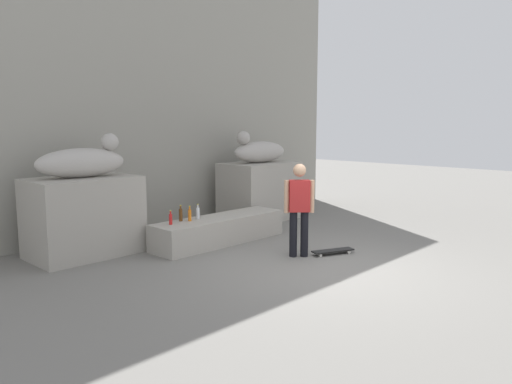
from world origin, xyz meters
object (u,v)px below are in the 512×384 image
at_px(statue_reclining_left, 83,161).
at_px(statue_reclining_right, 259,151).
at_px(skater, 299,206).
at_px(bottle_brown, 181,214).
at_px(skateboard, 333,251).
at_px(bottle_red, 171,219).
at_px(bottle_clear, 198,213).
at_px(bottle_orange, 190,215).

height_order(statue_reclining_left, statue_reclining_right, same).
bearing_deg(statue_reclining_right, skater, 57.81).
xyz_separation_m(skater, bottle_brown, (-1.08, 2.01, -0.27)).
distance_m(skater, skateboard, 1.08).
bearing_deg(bottle_red, bottle_clear, 4.81).
relative_size(statue_reclining_left, skater, 0.98).
distance_m(statue_reclining_right, bottle_red, 3.69).
height_order(statue_reclining_right, skater, statue_reclining_right).
relative_size(statue_reclining_left, bottle_red, 6.22).
height_order(skater, bottle_brown, skater).
distance_m(skater, bottle_orange, 2.14).
relative_size(bottle_orange, bottle_brown, 0.95).
xyz_separation_m(statue_reclining_right, skater, (-1.99, -2.87, -0.78)).
relative_size(bottle_clear, bottle_orange, 1.01).
bearing_deg(bottle_red, statue_reclining_right, 16.02).
xyz_separation_m(skateboard, bottle_brown, (-1.63, 2.37, 0.59)).
distance_m(skateboard, bottle_brown, 2.94).
height_order(statue_reclining_right, bottle_clear, statue_reclining_right).
relative_size(statue_reclining_left, bottle_orange, 5.61).
height_order(statue_reclining_left, bottle_clear, statue_reclining_left).
bearing_deg(statue_reclining_right, skateboard, 68.51).
xyz_separation_m(bottle_red, bottle_orange, (0.45, 0.00, 0.01)).
height_order(statue_reclining_left, bottle_brown, statue_reclining_left).
bearing_deg(skater, bottle_orange, -20.16).
height_order(statue_reclining_left, bottle_red, statue_reclining_left).
distance_m(skateboard, bottle_orange, 2.77).
bearing_deg(bottle_red, skateboard, -49.02).
relative_size(bottle_clear, bottle_brown, 0.95).
distance_m(statue_reclining_left, bottle_orange, 2.15).
bearing_deg(bottle_clear, statue_reclining_right, 18.74).
xyz_separation_m(bottle_red, bottle_brown, (0.33, 0.12, 0.02)).
bearing_deg(bottle_brown, skateboard, -55.54).
relative_size(bottle_red, bottle_orange, 0.90).
bearing_deg(bottle_orange, statue_reclining_right, 18.28).
xyz_separation_m(bottle_clear, bottle_orange, (-0.25, -0.06, -0.00)).
bearing_deg(skateboard, statue_reclining_right, -90.39).
height_order(skateboard, bottle_red, bottle_red).
height_order(statue_reclining_right, bottle_brown, statue_reclining_right).
relative_size(skater, bottle_orange, 5.71).
height_order(statue_reclining_left, skater, statue_reclining_left).
bearing_deg(bottle_red, statue_reclining_left, 139.99).
bearing_deg(skater, statue_reclining_right, -81.81).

